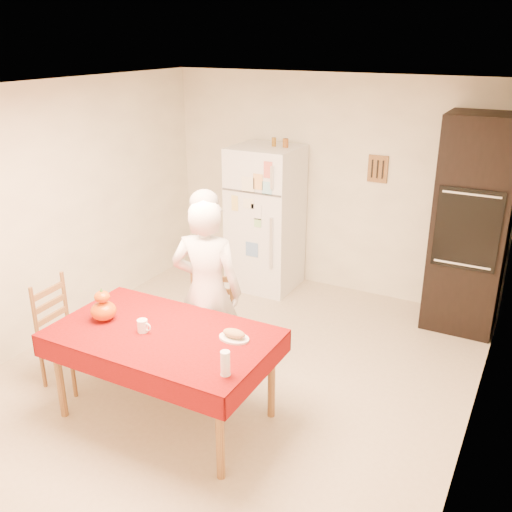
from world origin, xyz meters
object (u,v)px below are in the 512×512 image
Objects in this scene: refrigerator at (265,219)px; wine_glass at (225,363)px; dining_table at (163,340)px; pumpkin_lower at (104,311)px; oven_cabinet at (471,226)px; coffee_mug at (143,326)px; bread_plate at (234,338)px; chair_left at (62,328)px; chair_far at (210,317)px; seated_woman at (207,292)px.

wine_glass is (1.21, -2.95, -0.00)m from refrigerator.
refrigerator reaches higher than wine_glass.
refrigerator reaches higher than dining_table.
pumpkin_lower is 1.28m from wine_glass.
oven_cabinet is 3.40m from coffee_mug.
bread_plate is (-0.19, 0.44, -0.08)m from wine_glass.
chair_left reaches higher than wine_glass.
dining_table is 1.11m from chair_left.
refrigerator is at bearing 112.12° from bread_plate.
wine_glass reaches higher than coffee_mug.
seated_woman is (0.08, -0.16, 0.33)m from chair_far.
chair_far is at bearing -134.30° from oven_cabinet.
chair_left is 3.96× the size of bread_plate.
dining_table is at bearing 159.40° from wine_glass.
oven_cabinet is at bearing 63.82° from bread_plate.
wine_glass reaches higher than pumpkin_lower.
wine_glass is at bearing -67.73° from refrigerator.
dining_table is 0.57m from bread_plate.
seated_woman reaches higher than chair_left.
refrigerator is 9.66× the size of wine_glass.
chair_far is 0.37m from seated_woman.
refrigerator is 1.95m from chair_far.
refrigerator is at bearing -16.13° from chair_left.
bread_plate reaches higher than dining_table.
refrigerator is 2.73m from dining_table.
refrigerator is 0.77× the size of oven_cabinet.
seated_woman is (1.09, 0.63, 0.33)m from chair_left.
refrigerator is at bearing 100.28° from dining_table.
chair_far is at bearing -55.49° from chair_left.
seated_woman is 16.73× the size of coffee_mug.
seated_woman is at bearing -63.34° from chair_left.
seated_woman reaches higher than dining_table.
refrigerator is 1.02× the size of seated_woman.
dining_table is 8.29× the size of pumpkin_lower.
pumpkin_lower is (-2.33, -2.77, -0.26)m from oven_cabinet.
wine_glass is (1.26, -0.22, 0.01)m from pumpkin_lower.
refrigerator is 2.75m from chair_left.
coffee_mug is at bearing -112.03° from chair_far.
chair_left reaches higher than pumpkin_lower.
dining_table is 0.82m from chair_far.
chair_far is 5.40× the size of wine_glass.
refrigerator is 3.19m from wine_glass.
oven_cabinet is at bearing 56.63° from dining_table.
oven_cabinet reaches higher than wine_glass.
bread_plate is at bearing 11.16° from pumpkin_lower.
refrigerator is 2.29m from oven_cabinet.
oven_cabinet is 9.17× the size of bread_plate.
seated_woman is at bearing 52.45° from pumpkin_lower.
chair_far and chair_left have the same top height.
refrigerator reaches higher than coffee_mug.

